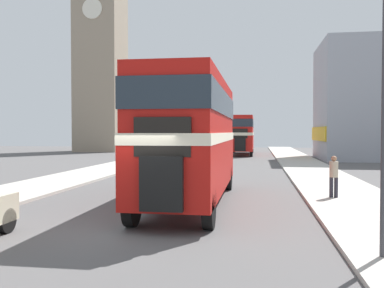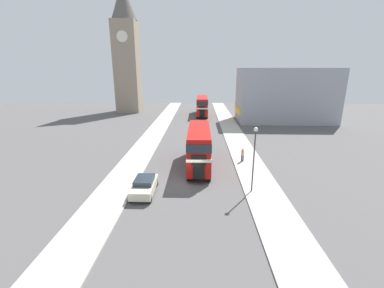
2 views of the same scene
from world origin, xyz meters
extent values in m
plane|color=#565454|center=(0.00, 0.00, 0.00)|extent=(120.00, 120.00, 0.00)
cube|color=#B2140F|center=(0.91, 4.38, 1.39)|extent=(2.40, 9.76, 1.70)
cube|color=beige|center=(0.91, 4.38, 2.40)|extent=(2.42, 9.80, 0.31)
cube|color=#B2140F|center=(0.91, 4.38, 3.48)|extent=(2.35, 9.56, 1.85)
cube|color=#232D38|center=(0.91, 4.38, 3.57)|extent=(2.42, 9.66, 0.83)
cube|color=black|center=(0.91, -0.60, 1.31)|extent=(1.08, 0.20, 1.36)
cube|color=black|center=(0.91, -0.46, 2.46)|extent=(1.44, 0.12, 0.99)
cylinder|color=black|center=(-0.15, 0.42, 0.57)|extent=(0.28, 1.15, 1.15)
cylinder|color=black|center=(1.97, 0.42, 0.57)|extent=(0.28, 1.15, 1.15)
cylinder|color=black|center=(-0.15, 8.22, 0.57)|extent=(0.28, 1.15, 1.15)
cylinder|color=black|center=(1.97, 8.22, 0.57)|extent=(0.28, 1.15, 1.15)
cube|color=red|center=(1.53, 38.05, 1.37)|extent=(2.51, 10.82, 1.65)
cube|color=beige|center=(1.53, 38.05, 2.35)|extent=(2.53, 10.87, 0.30)
cube|color=red|center=(1.53, 38.05, 3.40)|extent=(2.46, 10.60, 1.80)
cube|color=#232D38|center=(1.53, 38.05, 3.49)|extent=(2.53, 10.71, 0.81)
cube|color=black|center=(1.53, 32.54, 1.29)|extent=(1.13, 0.20, 1.32)
cube|color=black|center=(1.53, 32.69, 2.41)|extent=(1.50, 0.12, 0.96)
cylinder|color=black|center=(0.42, 33.56, 0.57)|extent=(0.28, 1.15, 1.15)
cylinder|color=black|center=(2.64, 33.56, 0.57)|extent=(0.28, 1.15, 1.15)
cylinder|color=black|center=(0.42, 42.43, 0.57)|extent=(0.28, 1.15, 1.15)
cylinder|color=black|center=(2.64, 42.43, 0.57)|extent=(0.28, 1.15, 1.15)
cylinder|color=black|center=(-3.09, -0.81, 0.32)|extent=(0.20, 0.64, 0.64)
cylinder|color=#282833|center=(5.98, 5.80, 0.50)|extent=(0.14, 0.14, 0.76)
cylinder|color=#282833|center=(6.16, 5.80, 0.50)|extent=(0.14, 0.14, 0.76)
cylinder|color=tan|center=(6.07, 5.80, 1.18)|extent=(0.32, 0.32, 0.60)
sphere|color=#9E7051|center=(6.07, 5.80, 1.58)|extent=(0.21, 0.21, 0.21)
cylinder|color=#38383D|center=(5.69, -1.94, 2.87)|extent=(0.12, 0.12, 5.50)
cube|color=gray|center=(-17.09, 43.04, 10.90)|extent=(5.67, 5.67, 21.80)
cylinder|color=silver|center=(-17.09, 40.16, 17.87)|extent=(2.55, 0.10, 2.55)
cube|color=gold|center=(8.99, 31.10, 2.39)|extent=(0.12, 8.82, 1.30)
camera|label=1|loc=(3.22, -10.78, 2.59)|focal=40.00mm
camera|label=2|loc=(0.94, -23.07, 10.69)|focal=24.00mm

